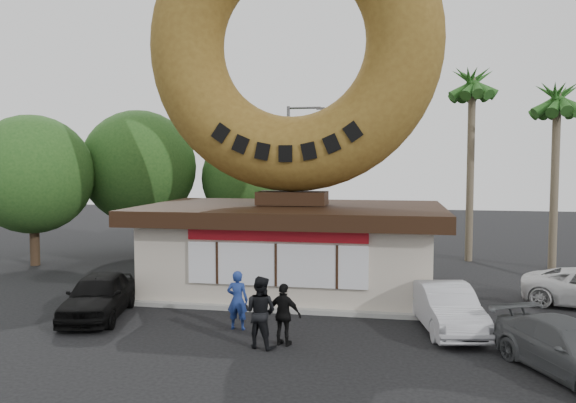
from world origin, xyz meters
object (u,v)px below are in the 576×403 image
at_px(donut_shop, 292,245).
at_px(person_left, 237,300).
at_px(person_center, 260,312).
at_px(street_lamp, 291,170).
at_px(giant_donut, 293,43).
at_px(person_right, 284,315).
at_px(car_black, 98,295).
at_px(car_grey, 572,350).
at_px(car_silver, 447,308).

height_order(donut_shop, person_left, donut_shop).
distance_m(person_left, person_center, 1.78).
bearing_deg(street_lamp, donut_shop, -79.50).
bearing_deg(giant_donut, person_right, -81.96).
xyz_separation_m(person_center, car_black, (-5.70, 1.88, -0.25)).
bearing_deg(car_black, car_grey, -23.91).
relative_size(car_black, car_silver, 1.02).
bearing_deg(person_right, street_lamp, -66.63).
xyz_separation_m(car_silver, car_grey, (2.49, -3.11, -0.06)).
height_order(person_center, car_grey, person_center).
relative_size(person_left, person_right, 1.04).
relative_size(giant_donut, street_lamp, 1.38).
bearing_deg(car_grey, person_right, 146.04).
distance_m(donut_shop, person_right, 6.49).
bearing_deg(person_right, car_black, -0.48).
bearing_deg(car_black, car_silver, -9.96).
xyz_separation_m(person_right, car_grey, (6.90, -0.92, -0.22)).
xyz_separation_m(donut_shop, giant_donut, (0.00, 0.02, 7.55)).
distance_m(person_center, car_grey, 7.52).
bearing_deg(giant_donut, donut_shop, -90.00).
bearing_deg(giant_donut, car_silver, -38.24).
bearing_deg(person_left, car_grey, 166.94).
relative_size(person_center, car_silver, 0.47).
height_order(person_left, car_black, person_left).
bearing_deg(street_lamp, person_right, -80.45).
distance_m(donut_shop, car_grey, 10.73).
bearing_deg(donut_shop, car_silver, -38.13).
height_order(giant_donut, person_center, giant_donut).
relative_size(person_right, car_grey, 0.40).
xyz_separation_m(street_lamp, person_center, (2.17, -16.65, -3.53)).
distance_m(street_lamp, car_grey, 20.18).
height_order(giant_donut, person_right, giant_donut).
xyz_separation_m(person_right, car_silver, (4.41, 2.19, -0.17)).
xyz_separation_m(donut_shop, street_lamp, (-1.86, 10.02, 2.72)).
bearing_deg(car_grey, street_lamp, 92.80).
xyz_separation_m(street_lamp, car_black, (-3.53, -14.77, -3.78)).
height_order(person_left, car_grey, person_left).
distance_m(person_left, person_right, 2.00).
bearing_deg(car_black, street_lamp, 63.47).
xyz_separation_m(donut_shop, car_black, (-5.38, -4.75, -1.06)).
distance_m(giant_donut, street_lamp, 11.26).
relative_size(giant_donut, person_center, 5.78).
bearing_deg(car_silver, car_grey, -61.38).
height_order(person_center, person_right, person_center).
bearing_deg(car_silver, person_right, -163.74).
bearing_deg(donut_shop, person_center, -87.29).
bearing_deg(person_right, car_silver, -139.79).
bearing_deg(person_center, car_silver, -137.81).
bearing_deg(giant_donut, car_black, -138.45).
distance_m(street_lamp, person_right, 17.00).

